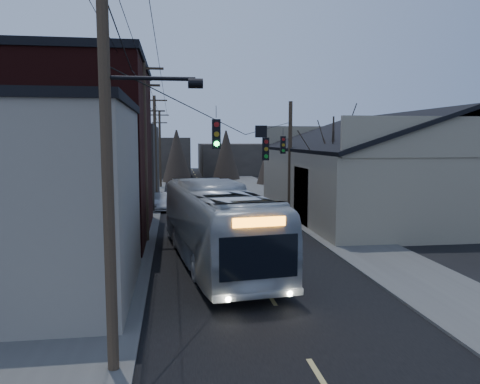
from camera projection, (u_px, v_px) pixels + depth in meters
The scene contains 13 objects.
road_surface at pixel (216, 209), 38.87m from camera, with size 9.00×110.00×0.02m, color black.
sidewalk_left at pixel (136, 210), 37.96m from camera, with size 4.00×110.00×0.12m, color #474744.
sidewalk_right at pixel (292, 207), 39.78m from camera, with size 4.00×110.00×0.12m, color #474744.
building_clapboard at pixel (16, 204), 16.56m from camera, with size 8.00×8.00×7.00m, color gray.
building_brick at pixel (59, 153), 27.07m from camera, with size 10.00×12.00×10.00m, color black.
building_left_far at pixel (107, 164), 43.05m from camera, with size 9.00×14.00×7.00m, color #342E29.
warehouse at pixel (392, 180), 35.47m from camera, with size 16.16×20.60×7.73m.
building_far_left at pixel (157, 157), 72.13m from camera, with size 10.00×12.00×6.00m, color #342E29.
building_far_right at pixel (236, 159), 78.92m from camera, with size 12.00×14.00×5.00m, color #342E29.
bare_tree at pixel (332, 174), 29.54m from camera, with size 0.40×0.40×7.20m, color black.
utility_lines at pixel (178, 151), 32.12m from camera, with size 11.24×45.28×10.50m.
bus at pixel (216, 224), 21.67m from camera, with size 3.12×13.34×3.72m, color #ABB1B7.
parked_car at pixel (164, 201), 38.31m from camera, with size 1.49×4.27×1.41m, color #9CA0A4.
Camera 1 is at (-3.45, -8.37, 5.78)m, focal length 35.00 mm.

